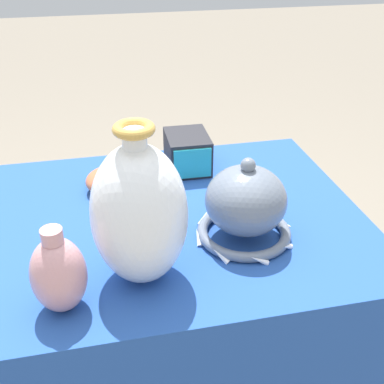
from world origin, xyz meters
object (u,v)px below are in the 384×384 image
Objects in this scene: mosaic_tile_box at (188,152)px; bowl_shallow_terracotta at (111,180)px; jar_round_rose at (59,274)px; vase_tall_bulbous at (139,214)px; vase_dome_bell at (245,206)px.

mosaic_tile_box is 0.23m from bowl_shallow_terracotta.
mosaic_tile_box is at bearing 55.93° from jar_round_rose.
vase_tall_bulbous is 1.46× the size of vase_dome_bell.
bowl_shallow_terracotta is at bearing 135.48° from vase_dome_bell.
jar_round_rose is (-0.15, -0.05, -0.07)m from vase_tall_bulbous.
vase_tall_bulbous reaches higher than mosaic_tile_box.
jar_round_rose is at bearing -122.96° from mosaic_tile_box.
vase_dome_bell reaches higher than bowl_shallow_terracotta.
vase_dome_bell is at bearing -79.86° from mosaic_tile_box.
vase_dome_bell reaches higher than mosaic_tile_box.
vase_tall_bulbous is at bearing -111.40° from mosaic_tile_box.
vase_dome_bell is 1.29× the size of jar_round_rose.
jar_round_rose is 0.42m from bowl_shallow_terracotta.
mosaic_tile_box is (0.17, 0.42, -0.09)m from vase_tall_bulbous.
vase_tall_bulbous is 2.45× the size of bowl_shallow_terracotta.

